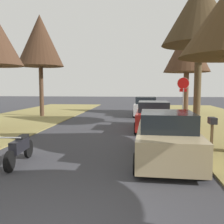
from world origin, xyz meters
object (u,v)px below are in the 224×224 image
Objects in this scene: street_tree_right_far at (187,50)px; parked_sedan_red at (153,116)px; street_tree_left_far at (40,41)px; parked_motorcycle at (20,148)px; stop_sign_far at (183,90)px; curbside_mailbox at (212,125)px; parked_sedan_tan at (166,138)px; parked_sedan_white at (146,107)px; street_tree_right_mid_b at (200,13)px.

street_tree_right_far reaches higher than parked_sedan_red.
parked_motorcycle is (4.22, -12.15, -5.49)m from street_tree_left_far.
stop_sign_far reaches higher than parked_sedan_red.
curbside_mailbox is at bearing 15.19° from parked_motorcycle.
street_tree_right_far is 3.67× the size of parked_motorcycle.
street_tree_right_far reaches higher than stop_sign_far.
parked_motorcycle is (-6.56, -10.32, -1.71)m from stop_sign_far.
parked_sedan_tan is 1.00× the size of parked_sedan_red.
street_tree_left_far is at bearing -169.12° from parked_sedan_white.
parked_sedan_red is at bearing -87.90° from parked_sedan_white.
street_tree_right_mid_b reaches higher than street_tree_left_far.
parked_sedan_tan is 1.78m from curbside_mailbox.
parked_sedan_red is at bearing -151.45° from street_tree_right_mid_b.
parked_sedan_tan is at bearing -157.00° from curbside_mailbox.
stop_sign_far reaches higher than curbside_mailbox.
parked_sedan_white is at bearing 73.28° from parked_motorcycle.
parked_sedan_tan reaches higher than parked_motorcycle.
stop_sign_far is at bearing 57.79° from parked_sedan_red.
street_tree_left_far is 1.79× the size of parked_sedan_white.
parked_motorcycle is at bearing -130.31° from street_tree_right_mid_b.
street_tree_right_far is at bearing 68.96° from parked_sedan_red.
parked_motorcycle is (-4.39, -6.86, -0.24)m from parked_sedan_red.
curbside_mailbox is (10.32, -10.49, -4.92)m from street_tree_left_far.
street_tree_right_mid_b is at bearing 49.69° from parked_motorcycle.
parked_sedan_tan is 12.79m from parked_sedan_white.
parked_sedan_red reaches higher than parked_motorcycle.
street_tree_left_far reaches higher than parked_sedan_white.
parked_sedan_red is (-3.27, -8.50, -4.86)m from street_tree_right_far.
street_tree_right_far is 14.51m from curbside_mailbox.
stop_sign_far is at bearing -54.78° from parked_sedan_white.
street_tree_left_far is 15.52m from curbside_mailbox.
street_tree_left_far is at bearing -164.87° from street_tree_right_far.
parked_sedan_red is (-2.18, -3.45, -1.47)m from stop_sign_far.
parked_sedan_white is at bearing 118.22° from street_tree_right_mid_b.
street_tree_right_mid_b is at bearing -61.78° from parked_sedan_white.
street_tree_right_mid_b is 1.92× the size of parked_sedan_red.
parked_sedan_tan is at bearing -102.39° from street_tree_right_far.
street_tree_right_mid_b is at bearing 28.55° from parked_sedan_red.
parked_sedan_red is at bearing -111.04° from street_tree_right_far.
curbside_mailbox is (1.97, -12.10, 0.33)m from parked_sedan_white.
parked_sedan_tan is 3.51× the size of curbside_mailbox.
street_tree_left_far is 13.98m from parked_motorcycle.
parked_motorcycle is 1.62× the size of curbside_mailbox.
parked_sedan_white is at bearing 91.61° from parked_sedan_tan.
stop_sign_far is 12.34m from parked_motorcycle.
street_tree_right_far is 1.69× the size of parked_sedan_tan.
street_tree_right_mid_b is 9.78m from parked_sedan_tan.
stop_sign_far is at bearing 77.52° from parked_sedan_tan.
street_tree_right_mid_b is 8.56m from parked_sedan_white.
parked_sedan_tan is at bearing -88.39° from parked_sedan_white.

